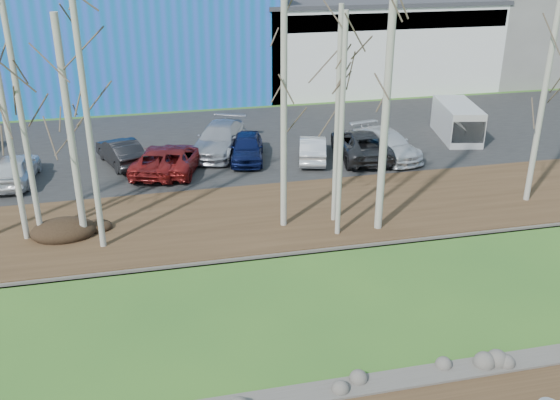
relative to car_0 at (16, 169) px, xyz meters
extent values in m
cube|color=#382616|center=(12.45, -6.42, -0.80)|extent=(80.00, 7.00, 0.15)
cube|color=black|center=(12.45, 4.08, -0.81)|extent=(80.00, 14.00, 0.14)
cube|color=#105FA8|center=(6.45, 18.08, 3.12)|extent=(20.00, 12.00, 8.00)
cube|color=silver|center=(24.45, 18.08, 2.37)|extent=(18.00, 12.00, 6.50)
cube|color=navy|center=(24.45, 12.18, 4.72)|extent=(17.64, 0.20, 1.20)
cube|color=slate|center=(40.45, 18.08, 2.62)|extent=(14.00, 12.00, 7.00)
ellipsoid|color=black|center=(2.73, -6.57, -0.47)|extent=(2.61, 1.84, 0.51)
cylinder|color=beige|center=(1.29, -6.47, 4.39)|extent=(0.22, 0.22, 10.22)
cylinder|color=beige|center=(3.56, -6.88, 3.67)|extent=(0.28, 0.28, 8.80)
cylinder|color=beige|center=(4.31, -7.86, 4.45)|extent=(0.23, 0.23, 10.35)
cylinder|color=beige|center=(11.67, -7.57, 4.36)|extent=(0.25, 0.25, 10.17)
cylinder|color=beige|center=(13.88, -7.55, 3.73)|extent=(0.20, 0.20, 8.91)
cylinder|color=beige|center=(13.64, -8.86, 3.69)|extent=(0.20, 0.20, 8.83)
cylinder|color=beige|center=(15.45, -8.73, 4.51)|extent=(0.31, 0.31, 10.48)
cylinder|color=beige|center=(23.21, -7.47, 4.27)|extent=(0.26, 0.26, 9.98)
cylinder|color=beige|center=(1.85, -6.47, 4.39)|extent=(0.22, 0.22, 10.22)
imported|color=silver|center=(0.00, 0.00, 0.00)|extent=(2.02, 4.43, 1.47)
imported|color=black|center=(5.00, 1.55, -0.04)|extent=(2.80, 4.50, 1.40)
imported|color=maroon|center=(6.97, -0.06, -0.07)|extent=(3.63, 5.24, 1.33)
imported|color=#9A9BA3|center=(10.34, 2.28, 0.06)|extent=(4.17, 5.92, 1.59)
imported|color=#0C1541|center=(11.60, 0.70, -0.02)|extent=(2.48, 4.44, 1.43)
imported|color=silver|center=(15.04, -0.05, -0.08)|extent=(2.37, 4.18, 1.30)
imported|color=#29282B|center=(17.71, -0.18, 0.02)|extent=(3.00, 5.63, 1.50)
imported|color=silver|center=(19.11, -0.42, -0.01)|extent=(3.09, 5.32, 1.45)
imported|color=maroon|center=(7.79, -0.06, -0.07)|extent=(3.63, 5.24, 1.33)
cube|color=silver|center=(24.49, 1.90, 0.27)|extent=(2.82, 4.91, 2.02)
cube|color=black|center=(24.12, 0.11, 0.27)|extent=(1.98, 1.31, 1.25)
camera|label=1|loc=(6.23, -30.66, 10.70)|focal=40.00mm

